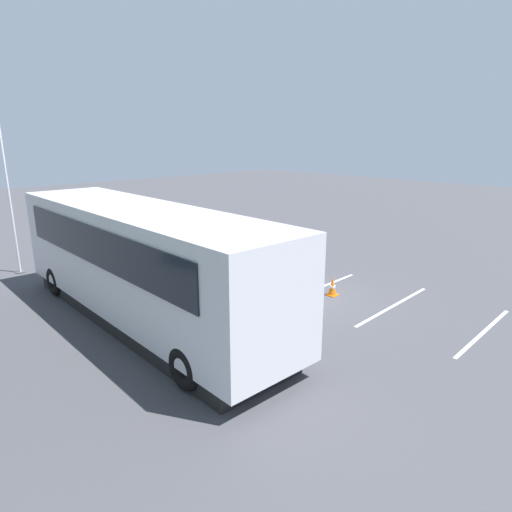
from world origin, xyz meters
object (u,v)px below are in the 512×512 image
traffic_cone (332,286)px  stunt_motorcycle (302,249)px  tour_bus (141,265)px  parked_motorcycle_dark (160,272)px  spectator_left (214,263)px  parked_motorcycle_silver (205,290)px  spectator_far_left (234,272)px  spectator_centre (197,258)px  flagpole (8,191)px

traffic_cone → stunt_motorcycle: bearing=-25.3°
tour_bus → parked_motorcycle_dark: bearing=-41.7°
spectator_left → parked_motorcycle_silver: (-0.49, 0.79, -0.59)m
spectator_far_left → spectator_centre: 1.84m
parked_motorcycle_dark → stunt_motorcycle: stunt_motorcycle is taller
tour_bus → spectator_left: bearing=-85.8°
spectator_far_left → parked_motorcycle_dark: (2.99, 0.78, -0.52)m
tour_bus → flagpole: 7.61m
spectator_left → stunt_motorcycle: spectator_left is taller
tour_bus → spectator_far_left: size_ratio=6.45×
spectator_centre → traffic_cone: size_ratio=2.86×
traffic_cone → tour_bus: bearing=64.8°
traffic_cone → spectator_left: bearing=44.2°
tour_bus → spectator_centre: 3.00m
spectator_left → traffic_cone: 3.96m
spectator_far_left → stunt_motorcycle: stunt_motorcycle is taller
spectator_centre → traffic_cone: spectator_centre is taller
spectator_left → parked_motorcycle_dark: (2.04, 0.77, -0.59)m
parked_motorcycle_dark → traffic_cone: 5.95m
tour_bus → parked_motorcycle_silver: size_ratio=5.34×
spectator_far_left → spectator_centre: (1.84, 0.05, 0.09)m
parked_motorcycle_dark → spectator_centre: bearing=-147.4°
parked_motorcycle_silver → traffic_cone: parked_motorcycle_silver is taller
spectator_centre → stunt_motorcycle: 4.06m
parked_motorcycle_silver → flagpole: 8.66m
parked_motorcycle_dark → traffic_cone: (-4.83, -3.48, -0.18)m
flagpole → tour_bus: bearing=-172.3°
tour_bus → parked_motorcycle_silver: tour_bus is taller
spectator_far_left → traffic_cone: spectator_far_left is taller
parked_motorcycle_dark → stunt_motorcycle: (-2.66, -4.51, 0.53)m
spectator_left → flagpole: size_ratio=0.28×
parked_motorcycle_dark → flagpole: (5.15, 3.01, 2.64)m
stunt_motorcycle → traffic_cone: stunt_motorcycle is taller
stunt_motorcycle → spectator_left: bearing=80.7°
spectator_left → stunt_motorcycle: bearing=-99.3°
flagpole → parked_motorcycle_silver: bearing=-158.7°
parked_motorcycle_dark → stunt_motorcycle: size_ratio=1.02×
spectator_centre → stunt_motorcycle: size_ratio=0.90×
parked_motorcycle_dark → stunt_motorcycle: bearing=-120.5°
tour_bus → parked_motorcycle_dark: 3.23m
stunt_motorcycle → traffic_cone: bearing=154.7°
flagpole → spectator_far_left: bearing=-155.1°
tour_bus → parked_motorcycle_dark: (2.25, -2.00, -1.16)m
stunt_motorcycle → flagpole: (7.81, 7.51, 2.11)m
tour_bus → spectator_left: size_ratio=6.07×
tour_bus → parked_motorcycle_dark: size_ratio=5.34×
spectator_far_left → stunt_motorcycle: 3.74m
spectator_far_left → parked_motorcycle_dark: 3.14m
spectator_centre → parked_motorcycle_silver: size_ratio=0.88×
parked_motorcycle_silver → spectator_far_left: bearing=-120.1°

